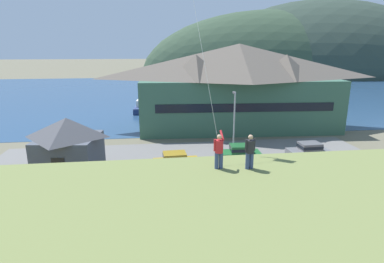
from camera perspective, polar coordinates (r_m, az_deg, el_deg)
name	(u,v)px	position (r m, az deg, el deg)	size (l,w,h in m)	color
ground_plane	(201,200)	(24.98, 1.58, -12.27)	(600.00, 600.00, 0.00)	#66604C
parking_lot_pad	(193,175)	(29.45, 0.10, -7.76)	(40.00, 20.00, 0.10)	slate
bay_water	(166,92)	(82.81, -4.76, 7.02)	(360.00, 84.00, 0.03)	navy
far_hill_west_ridge	(274,75)	(141.02, 14.51, 9.88)	(110.96, 54.50, 52.16)	#334733
far_hill_east_peak	(320,73)	(156.31, 22.12, 9.73)	(112.01, 70.77, 62.04)	#2D3D33
harbor_lodge	(238,84)	(45.61, 8.30, 8.39)	(29.33, 12.98, 11.87)	#38604C
storage_shed_near_lot	(69,146)	(30.56, -21.31, -2.46)	(6.10, 6.13, 5.42)	#474C56
wharf_dock	(162,111)	(57.02, -5.48, 3.71)	(3.20, 11.75, 0.70)	#70604C
moored_boat_wharfside	(142,107)	(58.74, -9.02, 4.30)	(2.85, 7.59, 2.16)	navy
moored_boat_outer_mooring	(181,106)	(59.08, -2.04, 4.54)	(3.10, 8.04, 2.16)	#A8A399
parked_car_front_row_end	(21,199)	(25.73, -28.37, -10.72)	(4.23, 2.11, 1.82)	#B28923
parked_car_front_row_silver	(326,184)	(27.23, 23.04, -8.68)	(4.33, 2.32, 1.82)	red
parked_car_lone_by_shed	(308,151)	(34.90, 20.22, -3.26)	(4.25, 2.15, 1.82)	slate
parked_car_mid_row_far	(129,188)	(24.89, -11.32, -9.95)	(4.30, 2.26, 1.82)	navy
parked_car_mid_row_center	(176,161)	(29.82, -2.94, -5.39)	(4.29, 2.23, 1.82)	#B28923
parked_car_front_row_red	(240,153)	(32.39, 8.59, -3.86)	(4.31, 2.28, 1.82)	#236633
parked_car_back_row_right	(237,183)	(25.53, 8.14, -9.15)	(4.33, 2.31, 1.82)	navy
parking_light_pole	(234,118)	(34.45, 7.59, 2.37)	(0.24, 0.78, 6.72)	#ADADB2
person_kite_flyer	(219,150)	(15.56, 4.88, -3.34)	(0.51, 0.67, 1.86)	#384770
person_companion	(250,151)	(15.73, 10.39, -3.40)	(0.54, 0.40, 1.74)	#384770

